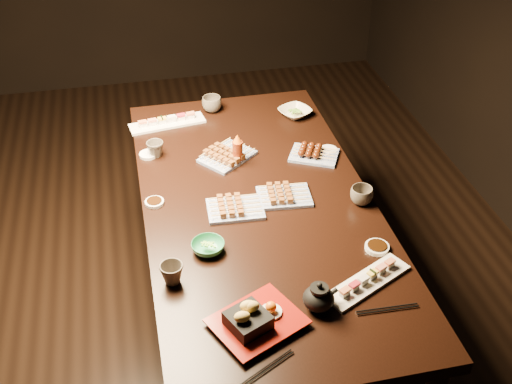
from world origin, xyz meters
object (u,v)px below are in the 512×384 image
(teacup_near_left, at_px, (172,274))
(teacup_far_right, at_px, (212,104))
(tempura_tray, at_px, (257,314))
(teacup_mid_right, at_px, (361,196))
(yakitori_plate_right, at_px, (284,193))
(yakitori_plate_left, at_px, (227,153))
(edamame_bowl_cream, at_px, (295,112))
(condiment_bottle, at_px, (238,149))
(teacup_far_left, at_px, (155,149))
(dining_table, at_px, (258,273))
(yakitori_plate_center, at_px, (235,205))
(sushi_platter_far, at_px, (167,121))
(teapot, at_px, (319,296))
(edamame_bowl_green, at_px, (208,247))
(sushi_platter_near, at_px, (368,279))

(teacup_near_left, relative_size, teacup_far_right, 0.84)
(tempura_tray, distance_m, teacup_mid_right, 0.76)
(yakitori_plate_right, relative_size, teacup_mid_right, 2.35)
(yakitori_plate_left, relative_size, edamame_bowl_cream, 1.53)
(edamame_bowl_cream, xyz_separation_m, condiment_bottle, (-0.35, -0.34, 0.05))
(teacup_far_left, bearing_deg, tempura_tray, -78.12)
(dining_table, bearing_deg, yakitori_plate_center, -167.95)
(sushi_platter_far, bearing_deg, condiment_bottle, 115.78)
(teacup_mid_right, bearing_deg, teacup_far_left, 145.74)
(tempura_tray, height_order, teacup_near_left, tempura_tray)
(yakitori_plate_center, relative_size, yakitori_plate_right, 1.02)
(sushi_platter_far, xyz_separation_m, yakitori_plate_left, (0.23, -0.35, 0.01))
(teapot, xyz_separation_m, condiment_bottle, (-0.09, 0.89, 0.02))
(teacup_far_left, bearing_deg, yakitori_plate_right, -41.84)
(teacup_near_left, bearing_deg, yakitori_plate_right, 38.03)
(yakitori_plate_right, distance_m, teacup_mid_right, 0.30)
(teacup_far_right, xyz_separation_m, condiment_bottle, (0.04, -0.48, 0.03))
(teacup_far_left, bearing_deg, teapot, -67.14)
(yakitori_plate_right, height_order, edamame_bowl_cream, yakitori_plate_right)
(teapot, distance_m, condiment_bottle, 0.90)
(yakitori_plate_left, xyz_separation_m, tempura_tray, (-0.08, -0.97, 0.02))
(edamame_bowl_green, distance_m, tempura_tray, 0.39)
(sushi_platter_far, height_order, edamame_bowl_green, sushi_platter_far)
(dining_table, distance_m, condiment_bottle, 0.54)
(teacup_mid_right, bearing_deg, yakitori_plate_center, 173.48)
(condiment_bottle, bearing_deg, teacup_far_right, 94.28)
(teacup_near_left, distance_m, condiment_bottle, 0.76)
(edamame_bowl_green, bearing_deg, teacup_far_left, 100.58)
(tempura_tray, bearing_deg, yakitori_plate_left, 60.29)
(dining_table, bearing_deg, edamame_bowl_green, -137.47)
(sushi_platter_far, xyz_separation_m, teacup_mid_right, (0.68, -0.78, 0.01))
(edamame_bowl_cream, relative_size, teacup_far_left, 1.96)
(teacup_far_right, bearing_deg, teacup_mid_right, -62.31)
(sushi_platter_far, relative_size, teacup_near_left, 4.42)
(teacup_far_left, bearing_deg, teacup_far_right, 48.83)
(sushi_platter_near, bearing_deg, yakitori_plate_center, 99.58)
(edamame_bowl_green, bearing_deg, tempura_tray, -75.86)
(yakitori_plate_center, bearing_deg, dining_table, 17.63)
(yakitori_plate_right, xyz_separation_m, teacup_near_left, (-0.49, -0.38, 0.01))
(teacup_far_left, distance_m, teacup_far_right, 0.46)
(teacup_near_left, bearing_deg, teapot, -26.04)
(dining_table, height_order, condiment_bottle, condiment_bottle)
(yakitori_plate_center, xyz_separation_m, tempura_tray, (-0.04, -0.59, 0.02))
(sushi_platter_near, xyz_separation_m, tempura_tray, (-0.40, -0.10, 0.03))
(yakitori_plate_right, bearing_deg, teacup_far_left, 143.18)
(dining_table, height_order, teapot, teapot)
(teapot, bearing_deg, teacup_near_left, 142.84)
(tempura_tray, bearing_deg, sushi_platter_far, 71.32)
(teacup_far_right, height_order, condiment_bottle, condiment_bottle)
(edamame_bowl_cream, bearing_deg, teacup_mid_right, -84.51)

